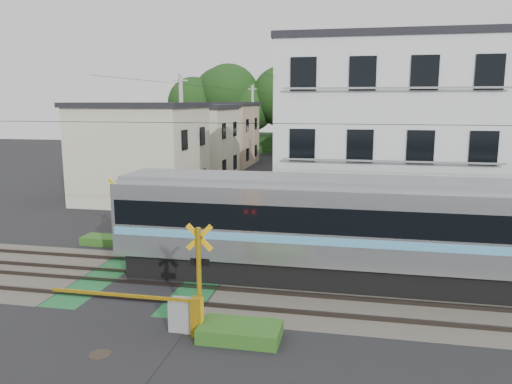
% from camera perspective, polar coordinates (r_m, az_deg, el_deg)
% --- Properties ---
extents(ground, '(120.00, 120.00, 0.00)m').
position_cam_1_polar(ground, '(18.71, -11.86, -9.78)').
color(ground, black).
extents(track_bed, '(120.00, 120.00, 0.14)m').
position_cam_1_polar(track_bed, '(18.70, -11.86, -9.68)').
color(track_bed, '#47423A').
rests_on(track_bed, ground).
extents(crossing_signal_near, '(4.74, 0.65, 3.09)m').
position_cam_1_polar(crossing_signal_near, '(14.39, -8.12, -12.89)').
color(crossing_signal_near, '#EDAE0C').
rests_on(crossing_signal_near, ground).
extents(crossing_signal_far, '(4.74, 0.65, 3.09)m').
position_cam_1_polar(crossing_signal_far, '(22.72, -14.30, -4.41)').
color(crossing_signal_far, '#EDAE0C').
rests_on(crossing_signal_far, ground).
extents(apartment_block, '(10.20, 8.36, 9.30)m').
position_cam_1_polar(apartment_block, '(25.67, 14.59, 6.18)').
color(apartment_block, silver).
rests_on(apartment_block, ground).
extents(houses_row, '(22.07, 31.35, 6.80)m').
position_cam_1_polar(houses_row, '(42.68, 2.19, 6.11)').
color(houses_row, beige).
rests_on(houses_row, ground).
extents(tree_hill, '(40.00, 12.94, 11.18)m').
position_cam_1_polar(tree_hill, '(64.77, 4.95, 9.68)').
color(tree_hill, '#193913').
rests_on(tree_hill, ground).
extents(catenary, '(60.00, 5.04, 7.00)m').
position_cam_1_polar(catenary, '(16.38, 7.36, 0.87)').
color(catenary, '#2D2D33').
rests_on(catenary, ground).
extents(utility_poles, '(7.90, 42.00, 8.00)m').
position_cam_1_polar(utility_poles, '(40.01, -0.34, 7.04)').
color(utility_poles, '#A5A5A0').
rests_on(utility_poles, ground).
extents(pedestrian, '(0.62, 0.48, 1.51)m').
position_cam_1_polar(pedestrian, '(40.86, 3.60, 2.40)').
color(pedestrian, black).
rests_on(pedestrian, ground).
extents(manhole_cover, '(0.57, 0.57, 0.02)m').
position_cam_1_polar(manhole_cover, '(13.92, -17.40, -17.30)').
color(manhole_cover, '#2D261E').
rests_on(manhole_cover, ground).
extents(weed_patches, '(10.25, 8.80, 0.40)m').
position_cam_1_polar(weed_patches, '(17.97, -6.76, -9.85)').
color(weed_patches, '#2D5E1E').
rests_on(weed_patches, ground).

